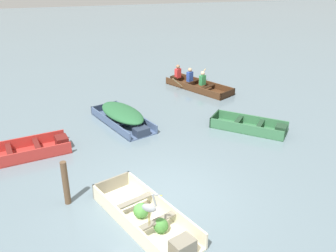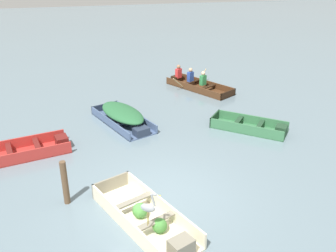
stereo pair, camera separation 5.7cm
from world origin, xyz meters
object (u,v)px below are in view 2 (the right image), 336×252
(dinghy_cream_foreground, at_px, (148,219))
(heron_on_dinghy, at_px, (148,207))
(skiff_slate_blue_mid_moored, at_px, (123,115))
(skiff_green_near_moored, at_px, (252,127))
(rowboat_dark_varnish_with_crew, at_px, (196,84))
(mooring_post, at_px, (65,183))
(skiff_red_far_moored, at_px, (28,150))

(dinghy_cream_foreground, height_order, heron_on_dinghy, heron_on_dinghy)
(dinghy_cream_foreground, xyz_separation_m, skiff_slate_blue_mid_moored, (0.23, 5.73, 0.18))
(dinghy_cream_foreground, distance_m, skiff_green_near_moored, 6.07)
(dinghy_cream_foreground, distance_m, rowboat_dark_varnish_with_crew, 9.75)
(skiff_green_near_moored, bearing_deg, mooring_post, -156.30)
(rowboat_dark_varnish_with_crew, bearing_deg, dinghy_cream_foreground, -114.26)
(dinghy_cream_foreground, distance_m, heron_on_dinghy, 0.88)
(rowboat_dark_varnish_with_crew, height_order, mooring_post, mooring_post)
(skiff_slate_blue_mid_moored, bearing_deg, dinghy_cream_foreground, -92.27)
(heron_on_dinghy, height_order, mooring_post, heron_on_dinghy)
(rowboat_dark_varnish_with_crew, height_order, heron_on_dinghy, heron_on_dinghy)
(skiff_green_near_moored, height_order, heron_on_dinghy, heron_on_dinghy)
(skiff_red_far_moored, distance_m, rowboat_dark_varnish_with_crew, 8.38)
(mooring_post, bearing_deg, skiff_slate_blue_mid_moored, 65.73)
(heron_on_dinghy, bearing_deg, rowboat_dark_varnish_with_crew, 66.54)
(skiff_green_near_moored, relative_size, skiff_slate_blue_mid_moored, 0.82)
(skiff_red_far_moored, xyz_separation_m, heron_on_dinghy, (2.83, -4.65, 0.74))
(skiff_red_far_moored, relative_size, mooring_post, 2.44)
(skiff_slate_blue_mid_moored, relative_size, mooring_post, 2.70)
(skiff_red_far_moored, bearing_deg, skiff_slate_blue_mid_moored, 26.78)
(skiff_slate_blue_mid_moored, bearing_deg, skiff_red_far_moored, -153.22)
(heron_on_dinghy, relative_size, mooring_post, 0.72)
(heron_on_dinghy, distance_m, mooring_post, 2.50)
(skiff_slate_blue_mid_moored, height_order, heron_on_dinghy, heron_on_dinghy)
(dinghy_cream_foreground, distance_m, skiff_red_far_moored, 5.06)
(dinghy_cream_foreground, bearing_deg, heron_on_dinghy, -97.80)
(skiff_red_far_moored, height_order, rowboat_dark_varnish_with_crew, rowboat_dark_varnish_with_crew)
(skiff_slate_blue_mid_moored, relative_size, rowboat_dark_varnish_with_crew, 0.94)
(skiff_green_near_moored, relative_size, skiff_red_far_moored, 0.90)
(heron_on_dinghy, bearing_deg, dinghy_cream_foreground, 82.20)
(skiff_green_near_moored, xyz_separation_m, mooring_post, (-6.28, -2.76, 0.45))
(skiff_slate_blue_mid_moored, xyz_separation_m, mooring_post, (-1.99, -4.42, 0.24))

